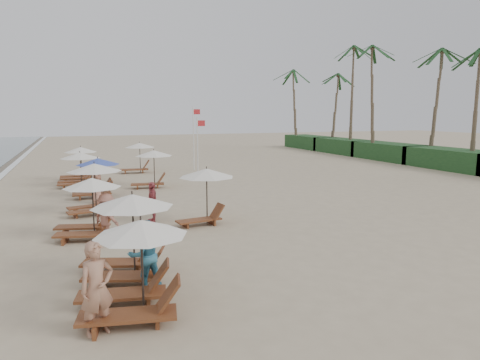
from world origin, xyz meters
name	(u,v)px	position (x,y,z in m)	size (l,w,h in m)	color
ground	(295,256)	(0.00, 0.00, 0.00)	(160.00, 160.00, 0.00)	tan
shrub_hedge	(453,159)	(22.00, 14.50, 0.80)	(3.20, 53.00, 1.60)	#193D1C
palm_row	(452,43)	(21.91, 15.40, 9.91)	(7.00, 52.00, 12.30)	brown
lounger_station_0	(130,273)	(-5.25, -2.21, 0.98)	(2.57, 2.25, 2.13)	brown
lounger_station_1	(124,238)	(-5.11, 0.08, 1.10)	(2.61, 2.47, 2.29)	brown
lounger_station_2	(86,210)	(-5.96, 4.60, 1.01)	(2.50, 2.29, 2.14)	brown
lounger_station_3	(91,186)	(-5.62, 8.43, 1.26)	(2.51, 2.35, 2.24)	brown
lounger_station_4	(94,177)	(-5.32, 12.58, 1.05)	(2.57, 2.27, 2.06)	brown
lounger_station_5	(77,169)	(-6.15, 16.34, 1.08)	(2.61, 2.33, 2.07)	brown
lounger_station_6	(77,165)	(-6.08, 18.83, 1.04)	(2.48, 2.07, 2.23)	brown
inland_station_0	(204,188)	(-1.49, 4.91, 1.47)	(2.57, 2.24, 2.22)	brown
inland_station_1	(151,165)	(-1.98, 14.44, 1.39)	(2.69, 2.24, 2.22)	brown
inland_station_2	(137,155)	(-1.86, 21.45, 1.31)	(2.82, 2.24, 2.22)	brown
beachgoer_near	(97,288)	(-5.96, -2.81, 0.96)	(0.70, 0.46, 1.91)	#A9775C
beachgoer_mid_a	(145,255)	(-4.72, -0.84, 0.89)	(0.86, 0.67, 1.78)	teal
beachgoer_mid_b	(107,217)	(-5.31, 3.89, 0.84)	(1.08, 0.62, 1.68)	#945C4B
beachgoer_far_a	(152,202)	(-3.37, 5.98, 0.83)	(0.97, 0.41, 1.66)	#B2474D
beachgoer_far_b	(97,187)	(-5.28, 10.70, 0.80)	(0.78, 0.51, 1.60)	#AD725E
flag_pole_near	(198,144)	(1.86, 17.73, 2.31)	(0.59, 0.08, 4.14)	silver
flag_pole_far	(194,135)	(2.61, 21.63, 2.72)	(0.60, 0.08, 4.94)	silver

